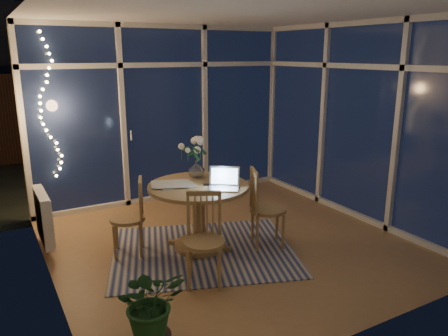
{
  "coord_description": "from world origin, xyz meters",
  "views": [
    {
      "loc": [
        -2.44,
        -4.14,
        2.19
      ],
      "look_at": [
        0.05,
        0.25,
        0.86
      ],
      "focal_mm": 35.0,
      "sensor_mm": 36.0,
      "label": 1
    }
  ],
  "objects_px": {
    "dining_table": "(199,217)",
    "flower_vase": "(196,169)",
    "laptop": "(223,178)",
    "chair_left": "(127,217)",
    "chair_front": "(204,240)",
    "potted_plant": "(151,308)",
    "chair_right": "(268,208)"
  },
  "relations": [
    {
      "from": "dining_table",
      "to": "flower_vase",
      "type": "bearing_deg",
      "value": 67.61
    },
    {
      "from": "dining_table",
      "to": "laptop",
      "type": "height_order",
      "value": "laptop"
    },
    {
      "from": "chair_left",
      "to": "chair_front",
      "type": "height_order",
      "value": "chair_front"
    },
    {
      "from": "chair_left",
      "to": "potted_plant",
      "type": "xyz_separation_m",
      "value": [
        -0.36,
        -1.73,
        -0.06
      ]
    },
    {
      "from": "dining_table",
      "to": "chair_left",
      "type": "xyz_separation_m",
      "value": [
        -0.75,
        0.27,
        0.06
      ]
    },
    {
      "from": "dining_table",
      "to": "chair_left",
      "type": "height_order",
      "value": "chair_left"
    },
    {
      "from": "chair_front",
      "to": "laptop",
      "type": "xyz_separation_m",
      "value": [
        0.47,
        0.46,
        0.43
      ]
    },
    {
      "from": "dining_table",
      "to": "chair_right",
      "type": "bearing_deg",
      "value": -23.81
    },
    {
      "from": "flower_vase",
      "to": "dining_table",
      "type": "bearing_deg",
      "value": -112.39
    },
    {
      "from": "dining_table",
      "to": "chair_front",
      "type": "relative_size",
      "value": 1.23
    },
    {
      "from": "chair_left",
      "to": "flower_vase",
      "type": "relative_size",
      "value": 4.21
    },
    {
      "from": "chair_front",
      "to": "dining_table",
      "type": "bearing_deg",
      "value": 94.94
    },
    {
      "from": "laptop",
      "to": "flower_vase",
      "type": "distance_m",
      "value": 0.56
    },
    {
      "from": "flower_vase",
      "to": "chair_right",
      "type": "bearing_deg",
      "value": -44.85
    },
    {
      "from": "dining_table",
      "to": "chair_right",
      "type": "distance_m",
      "value": 0.8
    },
    {
      "from": "flower_vase",
      "to": "chair_front",
      "type": "bearing_deg",
      "value": -112.53
    },
    {
      "from": "dining_table",
      "to": "potted_plant",
      "type": "bearing_deg",
      "value": -127.17
    },
    {
      "from": "dining_table",
      "to": "chair_front",
      "type": "height_order",
      "value": "chair_front"
    },
    {
      "from": "laptop",
      "to": "flower_vase",
      "type": "relative_size",
      "value": 1.57
    },
    {
      "from": "chair_right",
      "to": "potted_plant",
      "type": "distance_m",
      "value": 2.17
    },
    {
      "from": "dining_table",
      "to": "flower_vase",
      "type": "relative_size",
      "value": 5.38
    },
    {
      "from": "chair_left",
      "to": "chair_right",
      "type": "bearing_deg",
      "value": 88.58
    },
    {
      "from": "chair_right",
      "to": "potted_plant",
      "type": "relative_size",
      "value": 1.24
    },
    {
      "from": "dining_table",
      "to": "chair_left",
      "type": "bearing_deg",
      "value": 160.31
    },
    {
      "from": "laptop",
      "to": "potted_plant",
      "type": "relative_size",
      "value": 0.44
    },
    {
      "from": "chair_left",
      "to": "chair_right",
      "type": "relative_size",
      "value": 0.93
    },
    {
      "from": "chair_left",
      "to": "flower_vase",
      "type": "height_order",
      "value": "flower_vase"
    },
    {
      "from": "dining_table",
      "to": "chair_front",
      "type": "bearing_deg",
      "value": -112.58
    },
    {
      "from": "chair_right",
      "to": "laptop",
      "type": "relative_size",
      "value": 2.86
    },
    {
      "from": "chair_left",
      "to": "chair_front",
      "type": "bearing_deg",
      "value": 44.17
    },
    {
      "from": "chair_left",
      "to": "laptop",
      "type": "bearing_deg",
      "value": 79.72
    },
    {
      "from": "chair_right",
      "to": "laptop",
      "type": "height_order",
      "value": "laptop"
    }
  ]
}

